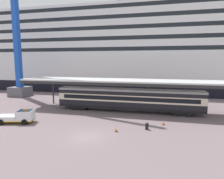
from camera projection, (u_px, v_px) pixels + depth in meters
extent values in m
plane|color=#6D5D61|center=(87.00, 137.00, 24.12)|extent=(400.00, 400.00, 0.00)
cube|color=black|center=(98.00, 82.00, 70.44)|extent=(162.04, 29.68, 3.20)
cube|color=silver|center=(98.00, 67.00, 69.68)|extent=(162.04, 29.68, 7.47)
cube|color=silver|center=(98.00, 52.00, 68.95)|extent=(149.07, 27.30, 2.91)
cube|color=black|center=(83.00, 49.00, 55.85)|extent=(142.59, 0.12, 1.05)
cube|color=silver|center=(98.00, 43.00, 68.54)|extent=(143.11, 26.21, 2.91)
cube|color=black|center=(84.00, 39.00, 55.96)|extent=(136.89, 0.12, 1.05)
cube|color=silver|center=(98.00, 35.00, 68.13)|extent=(137.15, 25.12, 2.91)
cube|color=black|center=(84.00, 28.00, 56.08)|extent=(131.19, 0.12, 1.05)
cube|color=silver|center=(98.00, 26.00, 67.72)|extent=(131.19, 24.03, 2.91)
cube|color=black|center=(85.00, 18.00, 56.19)|extent=(125.48, 0.12, 1.05)
cube|color=silver|center=(98.00, 17.00, 67.31)|extent=(125.22, 22.94, 2.91)
cube|color=black|center=(85.00, 8.00, 56.31)|extent=(119.78, 0.12, 1.05)
cylinder|color=#194799|center=(130.00, 2.00, 64.20)|extent=(8.51, 8.51, 2.42)
cube|color=silver|center=(129.00, 81.00, 35.83)|extent=(40.27, 6.37, 0.25)
cube|color=#292929|center=(126.00, 85.00, 32.92)|extent=(40.27, 0.20, 0.50)
cylinder|color=#292929|center=(53.00, 91.00, 42.84)|extent=(0.28, 0.28, 5.43)
cylinder|color=#292929|center=(83.00, 92.00, 41.27)|extent=(0.28, 0.28, 5.43)
cylinder|color=#292929|center=(114.00, 93.00, 39.70)|extent=(0.28, 0.28, 5.43)
cylinder|color=#292929|center=(148.00, 95.00, 38.13)|extent=(0.28, 0.28, 5.43)
cylinder|color=#292929|center=(186.00, 96.00, 36.56)|extent=(0.28, 0.28, 5.43)
cube|color=black|center=(128.00, 107.00, 36.02)|extent=(25.76, 2.80, 0.40)
cube|color=black|center=(128.00, 103.00, 35.92)|extent=(25.76, 2.80, 0.90)
cube|color=beige|center=(128.00, 98.00, 35.78)|extent=(25.76, 2.80, 1.20)
cube|color=black|center=(127.00, 99.00, 34.45)|extent=(23.70, 0.08, 0.72)
cube|color=black|center=(128.00, 93.00, 35.65)|extent=(25.76, 2.80, 0.60)
cube|color=#A3A3A3|center=(128.00, 90.00, 35.58)|extent=(25.76, 2.69, 0.36)
cube|color=black|center=(80.00, 106.00, 38.24)|extent=(3.20, 2.35, 0.50)
cylinder|color=black|center=(73.00, 108.00, 37.33)|extent=(0.84, 0.12, 0.84)
cylinder|color=black|center=(82.00, 108.00, 36.91)|extent=(0.84, 0.12, 0.84)
cube|color=black|center=(182.00, 112.00, 33.90)|extent=(3.20, 2.35, 0.50)
cylinder|color=black|center=(177.00, 114.00, 32.99)|extent=(0.84, 0.12, 0.84)
cylinder|color=black|center=(189.00, 114.00, 32.56)|extent=(0.84, 0.12, 0.84)
cube|color=white|center=(16.00, 119.00, 29.48)|extent=(5.55, 3.32, 0.36)
cube|color=#F2B20C|center=(16.00, 120.00, 29.49)|extent=(5.55, 3.34, 0.12)
cube|color=white|center=(25.00, 114.00, 29.42)|extent=(2.72, 2.46, 1.10)
cube|color=#19232D|center=(25.00, 112.00, 29.37)|extent=(2.50, 2.33, 0.44)
cube|color=orange|center=(25.00, 110.00, 29.33)|extent=(0.59, 0.34, 0.16)
cube|color=white|center=(8.00, 117.00, 29.39)|extent=(3.32, 2.63, 0.36)
cylinder|color=black|center=(30.00, 118.00, 30.55)|extent=(0.84, 0.46, 0.80)
cylinder|color=black|center=(24.00, 122.00, 28.57)|extent=(0.84, 0.46, 0.80)
cylinder|color=black|center=(8.00, 118.00, 30.44)|extent=(0.84, 0.46, 0.80)
cylinder|color=black|center=(1.00, 122.00, 28.46)|extent=(0.84, 0.46, 0.80)
cube|color=black|center=(163.00, 125.00, 28.62)|extent=(0.36, 0.36, 0.04)
cone|color=#EA590F|center=(163.00, 122.00, 28.57)|extent=(0.30, 0.30, 0.64)
cylinder|color=white|center=(163.00, 122.00, 28.57)|extent=(0.17, 0.17, 0.09)
cube|color=black|center=(116.00, 132.00, 25.81)|extent=(0.36, 0.36, 0.04)
cone|color=#EA590F|center=(116.00, 129.00, 25.76)|extent=(0.30, 0.30, 0.69)
cylinder|color=white|center=(116.00, 129.00, 25.76)|extent=(0.17, 0.17, 0.10)
cube|color=#595960|center=(20.00, 91.00, 52.08)|extent=(4.40, 4.40, 2.40)
cube|color=blue|center=(16.00, 22.00, 49.61)|extent=(1.30, 1.30, 32.58)
cylinder|color=black|center=(147.00, 127.00, 26.59)|extent=(0.44, 0.44, 0.70)
sphere|color=black|center=(147.00, 124.00, 26.54)|extent=(0.48, 0.48, 0.48)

